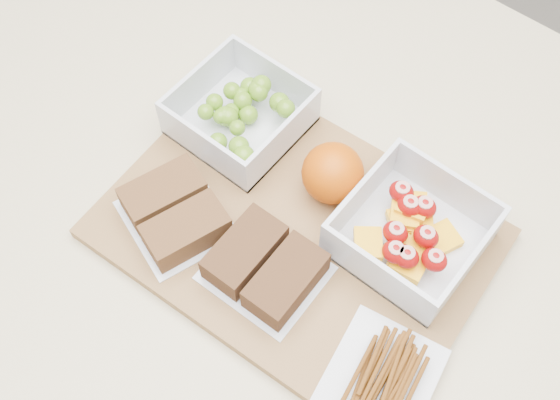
{
  "coord_description": "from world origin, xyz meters",
  "views": [
    {
      "loc": [
        0.24,
        -0.32,
        1.63
      ],
      "look_at": [
        -0.01,
        -0.01,
        0.93
      ],
      "focal_mm": 45.0,
      "sensor_mm": 36.0,
      "label": 1
    }
  ],
  "objects_px": {
    "sandwich_bag_left": "(175,213)",
    "orange": "(333,173)",
    "grape_container": "(242,114)",
    "fruit_container": "(411,233)",
    "sandwich_bag_center": "(265,266)",
    "pretzel_bag": "(381,376)",
    "cutting_board": "(295,233)"
  },
  "relations": [
    {
      "from": "fruit_container",
      "to": "grape_container",
      "type": "bearing_deg",
      "value": 178.67
    },
    {
      "from": "orange",
      "to": "sandwich_bag_left",
      "type": "height_order",
      "value": "orange"
    },
    {
      "from": "grape_container",
      "to": "pretzel_bag",
      "type": "bearing_deg",
      "value": -26.12
    },
    {
      "from": "fruit_container",
      "to": "sandwich_bag_center",
      "type": "xyz_separation_m",
      "value": [
        -0.1,
        -0.13,
        -0.01
      ]
    },
    {
      "from": "grape_container",
      "to": "pretzel_bag",
      "type": "xyz_separation_m",
      "value": [
        0.31,
        -0.15,
        -0.01
      ]
    },
    {
      "from": "grape_container",
      "to": "orange",
      "type": "bearing_deg",
      "value": -1.77
    },
    {
      "from": "fruit_container",
      "to": "orange",
      "type": "xyz_separation_m",
      "value": [
        -0.11,
        0.0,
        0.01
      ]
    },
    {
      "from": "fruit_container",
      "to": "sandwich_bag_left",
      "type": "relative_size",
      "value": 0.99
    },
    {
      "from": "orange",
      "to": "sandwich_bag_left",
      "type": "relative_size",
      "value": 0.49
    },
    {
      "from": "fruit_container",
      "to": "pretzel_bag",
      "type": "height_order",
      "value": "fruit_container"
    },
    {
      "from": "sandwich_bag_left",
      "to": "orange",
      "type": "bearing_deg",
      "value": 52.08
    },
    {
      "from": "sandwich_bag_center",
      "to": "pretzel_bag",
      "type": "height_order",
      "value": "sandwich_bag_center"
    },
    {
      "from": "cutting_board",
      "to": "orange",
      "type": "height_order",
      "value": "orange"
    },
    {
      "from": "cutting_board",
      "to": "sandwich_bag_center",
      "type": "xyz_separation_m",
      "value": [
        0.01,
        -0.06,
        0.03
      ]
    },
    {
      "from": "sandwich_bag_center",
      "to": "pretzel_bag",
      "type": "distance_m",
      "value": 0.17
    },
    {
      "from": "fruit_container",
      "to": "sandwich_bag_left",
      "type": "xyz_separation_m",
      "value": [
        -0.22,
        -0.14,
        -0.01
      ]
    },
    {
      "from": "fruit_container",
      "to": "sandwich_bag_center",
      "type": "height_order",
      "value": "fruit_container"
    },
    {
      "from": "grape_container",
      "to": "sandwich_bag_center",
      "type": "distance_m",
      "value": 0.2
    },
    {
      "from": "grape_container",
      "to": "sandwich_bag_center",
      "type": "bearing_deg",
      "value": -42.45
    },
    {
      "from": "grape_container",
      "to": "orange",
      "type": "relative_size",
      "value": 1.94
    },
    {
      "from": "cutting_board",
      "to": "grape_container",
      "type": "bearing_deg",
      "value": 149.08
    },
    {
      "from": "grape_container",
      "to": "sandwich_bag_left",
      "type": "distance_m",
      "value": 0.15
    },
    {
      "from": "orange",
      "to": "sandwich_bag_center",
      "type": "height_order",
      "value": "orange"
    },
    {
      "from": "orange",
      "to": "grape_container",
      "type": "bearing_deg",
      "value": 178.23
    },
    {
      "from": "sandwich_bag_left",
      "to": "pretzel_bag",
      "type": "bearing_deg",
      "value": -1.05
    },
    {
      "from": "orange",
      "to": "cutting_board",
      "type": "bearing_deg",
      "value": -88.72
    },
    {
      "from": "cutting_board",
      "to": "sandwich_bag_center",
      "type": "relative_size",
      "value": 3.37
    },
    {
      "from": "cutting_board",
      "to": "pretzel_bag",
      "type": "relative_size",
      "value": 2.93
    },
    {
      "from": "sandwich_bag_left",
      "to": "pretzel_bag",
      "type": "relative_size",
      "value": 1.02
    },
    {
      "from": "sandwich_bag_left",
      "to": "sandwich_bag_center",
      "type": "height_order",
      "value": "same"
    },
    {
      "from": "fruit_container",
      "to": "orange",
      "type": "distance_m",
      "value": 0.11
    },
    {
      "from": "orange",
      "to": "fruit_container",
      "type": "bearing_deg",
      "value": -0.76
    }
  ]
}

